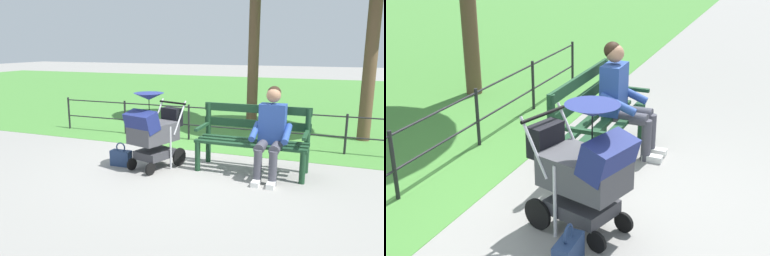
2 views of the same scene
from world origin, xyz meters
The scene contains 7 objects.
ground_plane centered at (0.00, 0.00, 0.00)m, with size 60.00×60.00×0.00m, color gray.
grass_lawn centered at (0.00, -8.80, 0.00)m, with size 40.00×16.00×0.01m, color #478438.
park_bench centered at (-0.86, -0.12, 0.53)m, with size 1.60×0.61×0.96m.
person_on_bench centered at (-1.15, 0.11, 0.68)m, with size 0.53×0.74×1.28m.
stroller centered at (0.55, 0.32, 0.59)m, with size 0.72×0.98×1.15m.
handbag centered at (1.08, 0.40, 0.13)m, with size 0.32×0.14×0.37m.
park_fence centered at (0.00, -1.52, 0.42)m, with size 7.19×0.04×0.70m.
Camera 1 is at (-2.00, 5.29, 1.82)m, focal length 35.85 mm.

